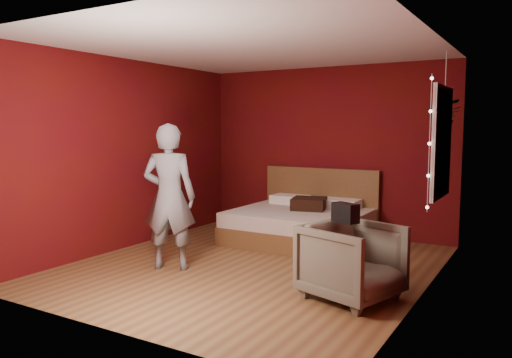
# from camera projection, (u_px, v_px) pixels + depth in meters

# --- Properties ---
(floor) EXTENTS (4.50, 4.50, 0.00)m
(floor) POSITION_uv_depth(u_px,v_px,m) (253.00, 266.00, 6.04)
(floor) COLOR brown
(floor) RESTS_ON ground
(room_walls) EXTENTS (4.04, 4.54, 2.62)m
(room_walls) POSITION_uv_depth(u_px,v_px,m) (252.00, 127.00, 5.86)
(room_walls) COLOR #571109
(room_walls) RESTS_ON ground
(window) EXTENTS (0.05, 0.97, 1.27)m
(window) POSITION_uv_depth(u_px,v_px,m) (441.00, 142.00, 5.66)
(window) COLOR white
(window) RESTS_ON room_walls
(fairy_lights) EXTENTS (0.04, 0.04, 1.45)m
(fairy_lights) POSITION_uv_depth(u_px,v_px,m) (429.00, 144.00, 5.22)
(fairy_lights) COLOR silver
(fairy_lights) RESTS_ON room_walls
(bed) EXTENTS (1.88, 1.59, 1.03)m
(bed) POSITION_uv_depth(u_px,v_px,m) (302.00, 223.00, 7.31)
(bed) COLOR brown
(bed) RESTS_ON ground
(person) EXTENTS (0.74, 0.62, 1.72)m
(person) POSITION_uv_depth(u_px,v_px,m) (169.00, 197.00, 5.84)
(person) COLOR slate
(person) RESTS_ON ground
(armchair) EXTENTS (1.02, 1.01, 0.75)m
(armchair) POSITION_uv_depth(u_px,v_px,m) (352.00, 262.00, 4.83)
(armchair) COLOR #625E4D
(armchair) RESTS_ON ground
(handbag) EXTENTS (0.29, 0.23, 0.19)m
(handbag) POSITION_uv_depth(u_px,v_px,m) (345.00, 213.00, 4.85)
(handbag) COLOR black
(handbag) RESTS_ON armchair
(throw_pillow) EXTENTS (0.58, 0.58, 0.17)m
(throw_pillow) POSITION_uv_depth(u_px,v_px,m) (309.00, 204.00, 7.31)
(throw_pillow) COLOR black
(throw_pillow) RESTS_ON bed
(hanging_plant) EXTENTS (0.45, 0.42, 1.02)m
(hanging_plant) POSITION_uv_depth(u_px,v_px,m) (444.00, 117.00, 6.22)
(hanging_plant) COLOR silver
(hanging_plant) RESTS_ON room_walls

